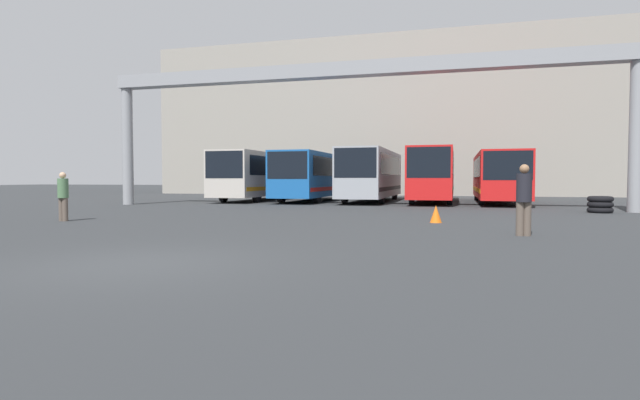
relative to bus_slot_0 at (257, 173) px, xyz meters
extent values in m
plane|color=#2D3033|center=(7.79, -24.28, -1.85)|extent=(200.00, 200.00, 0.00)
cube|color=gray|center=(7.79, 18.55, 5.32)|extent=(46.52, 12.00, 14.33)
cylinder|color=gray|center=(-5.08, -6.97, 1.45)|extent=(0.60, 0.60, 6.60)
cylinder|color=gray|center=(20.67, -6.97, 1.45)|extent=(0.60, 0.60, 6.60)
cube|color=gray|center=(7.79, -6.97, 5.10)|extent=(26.35, 0.80, 0.70)
cube|color=beige|center=(0.00, 0.01, -0.07)|extent=(2.60, 10.14, 2.86)
cube|color=black|center=(0.00, -5.04, 0.46)|extent=(2.39, 0.06, 1.60)
cube|color=black|center=(0.00, 0.01, 0.46)|extent=(2.63, 8.62, 1.20)
cube|color=orange|center=(0.00, 0.01, -0.98)|extent=(2.63, 9.63, 0.24)
cylinder|color=black|center=(-1.14, -2.83, -1.39)|extent=(0.28, 0.91, 0.91)
cylinder|color=black|center=(1.14, -2.83, -1.39)|extent=(0.28, 0.91, 0.91)
cylinder|color=black|center=(-1.14, 2.85, -1.39)|extent=(0.28, 0.91, 0.91)
cylinder|color=black|center=(1.14, 2.85, -1.39)|extent=(0.28, 0.91, 0.91)
cube|color=#1959A5|center=(3.90, 0.02, -0.11)|extent=(2.58, 10.16, 2.77)
cube|color=black|center=(3.90, -5.04, 0.40)|extent=(2.38, 0.06, 1.55)
cube|color=black|center=(3.90, 0.02, 0.40)|extent=(2.61, 8.63, 1.16)
cube|color=red|center=(3.90, 0.02, -1.00)|extent=(2.61, 9.65, 0.24)
cylinder|color=black|center=(2.76, -2.82, -1.32)|extent=(0.28, 1.05, 1.05)
cylinder|color=black|center=(5.03, -2.82, -1.32)|extent=(0.28, 1.05, 1.05)
cylinder|color=black|center=(2.76, 2.86, -1.32)|extent=(0.28, 1.05, 1.05)
cylinder|color=black|center=(5.03, 2.86, -1.32)|extent=(0.28, 1.05, 1.05)
cube|color=#999EA5|center=(7.79, 0.60, -0.04)|extent=(2.54, 11.32, 2.91)
cube|color=black|center=(7.79, -5.04, 0.50)|extent=(2.34, 0.06, 1.63)
cube|color=black|center=(7.79, 0.60, 0.50)|extent=(2.57, 9.62, 1.22)
cube|color=black|center=(7.79, 0.60, -0.97)|extent=(2.57, 10.75, 0.24)
cylinder|color=black|center=(6.68, -2.57, -1.33)|extent=(0.28, 1.03, 1.03)
cylinder|color=black|center=(8.91, -2.57, -1.33)|extent=(0.28, 1.03, 1.03)
cylinder|color=black|center=(6.68, 3.77, -1.33)|extent=(0.28, 1.03, 1.03)
cylinder|color=black|center=(8.91, 3.77, -1.33)|extent=(0.28, 1.03, 1.03)
cube|color=red|center=(11.69, 0.71, -0.05)|extent=(2.44, 11.54, 2.89)
cube|color=black|center=(11.69, -5.04, 0.49)|extent=(2.25, 0.06, 1.62)
cube|color=black|center=(11.69, 0.71, 0.49)|extent=(2.47, 9.81, 1.22)
cube|color=#268C4C|center=(11.69, 0.71, -0.98)|extent=(2.47, 10.97, 0.24)
cylinder|color=black|center=(10.63, -2.52, -1.36)|extent=(0.28, 0.98, 0.98)
cylinder|color=black|center=(12.75, -2.52, -1.36)|extent=(0.28, 0.98, 0.98)
cylinder|color=black|center=(10.63, 3.94, -1.36)|extent=(0.28, 0.98, 0.98)
cylinder|color=black|center=(12.75, 3.94, -1.36)|extent=(0.28, 0.98, 0.98)
cube|color=red|center=(15.59, 0.70, -0.18)|extent=(2.57, 11.51, 2.64)
cube|color=black|center=(15.59, -5.04, 0.30)|extent=(2.36, 0.06, 1.48)
cube|color=black|center=(15.59, 0.70, 0.30)|extent=(2.60, 9.78, 1.11)
cube|color=orange|center=(15.59, 0.70, -1.02)|extent=(2.60, 10.93, 0.24)
cylinder|color=black|center=(14.46, -2.53, -1.31)|extent=(0.28, 1.08, 1.08)
cylinder|color=black|center=(16.71, -2.53, -1.31)|extent=(0.28, 1.08, 1.08)
cylinder|color=black|center=(14.46, 3.92, -1.31)|extent=(0.28, 1.08, 1.08)
cylinder|color=black|center=(16.71, 3.92, -1.31)|extent=(0.28, 1.08, 1.08)
cylinder|color=brown|center=(14.70, -17.93, -1.41)|extent=(0.20, 0.20, 0.88)
cylinder|color=brown|center=(14.87, -17.92, -1.41)|extent=(0.20, 0.20, 0.88)
cylinder|color=black|center=(14.78, -17.92, -0.60)|extent=(0.38, 0.38, 0.73)
sphere|color=#8C6647|center=(14.78, -17.92, -0.12)|extent=(0.24, 0.24, 0.24)
cylinder|color=brown|center=(-0.03, -17.32, -1.44)|extent=(0.19, 0.19, 0.81)
cylinder|color=brown|center=(-0.19, -17.31, -1.44)|extent=(0.19, 0.19, 0.81)
cylinder|color=#4C724C|center=(-0.11, -17.32, -0.70)|extent=(0.35, 0.35, 0.68)
sphere|color=tan|center=(-0.11, -17.32, -0.25)|extent=(0.22, 0.22, 0.22)
cone|color=orange|center=(12.45, -14.53, -1.56)|extent=(0.39, 0.39, 0.59)
torus|color=black|center=(19.15, -7.64, -1.73)|extent=(1.04, 1.04, 0.24)
torus|color=black|center=(19.15, -7.64, -1.49)|extent=(1.04, 1.04, 0.24)
torus|color=black|center=(19.15, -7.64, -1.25)|extent=(1.04, 1.04, 0.24)
camera|label=1|loc=(13.09, -31.68, -0.37)|focal=28.00mm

